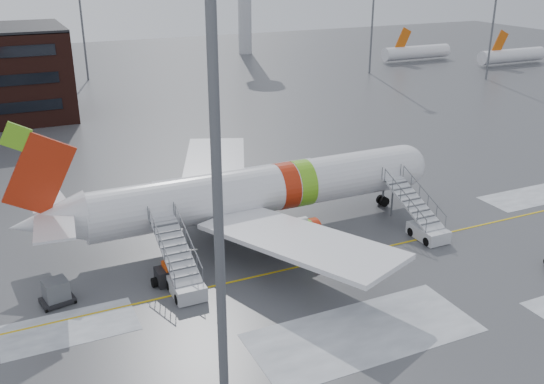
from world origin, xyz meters
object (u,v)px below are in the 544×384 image
airstair_aft (182,275)px  light_mast_near (216,161)px  uld_container (56,293)px  airstair_fwd (423,223)px  airliner (251,192)px  baggage_tractor (172,274)px

airstair_aft → light_mast_near: bearing=-98.3°
airstair_aft → uld_container: bearing=168.4°
airstair_fwd → airliner: bearing=151.9°
airstair_fwd → uld_container: size_ratio=3.36×
airstair_fwd → light_mast_near: (-22.04, -13.17, 12.37)m
airstair_fwd → airstair_aft: 20.11m
baggage_tractor → uld_container: bearing=175.9°
airliner → uld_container: size_ratio=15.29×
baggage_tractor → light_mast_near: (-1.53, -14.26, 12.78)m
airliner → airstair_aft: airliner is taller
airstair_fwd → baggage_tractor: 20.54m
uld_container → baggage_tractor: uld_container is taller
airliner → baggage_tractor: airliner is taller
airliner → baggage_tractor: 10.26m
baggage_tractor → light_mast_near: light_mast_near is taller
airliner → airstair_fwd: 14.09m
airstair_fwd → airstair_aft: bearing=180.0°
uld_container → light_mast_near: light_mast_near is taller
airstair_aft → light_mast_near: size_ratio=0.30×
uld_container → baggage_tractor: (7.58, -0.54, -0.13)m
airliner → baggage_tractor: size_ratio=11.85×
airstair_aft → baggage_tractor: airstair_aft is taller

